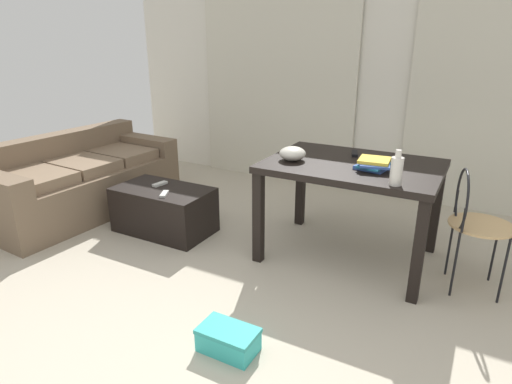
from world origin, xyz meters
The scene contains 15 objects.
ground_plane centered at (0.00, 1.27, 0.00)m, with size 8.04×8.04×0.00m, color #B2A893.
wall_back centered at (0.00, 3.35, 1.22)m, with size 6.28×0.10×2.44m, color silver.
curtains centered at (0.00, 3.26, 1.10)m, with size 4.29×0.03×2.19m.
couch centered at (-2.43, 1.40, 0.30)m, with size 0.97×1.89×0.73m.
coffee_table centered at (-1.37, 1.40, 0.20)m, with size 0.84×0.49×0.40m.
craft_table centered at (0.18, 1.72, 0.66)m, with size 1.24×0.90×0.76m.
wire_chair centered at (1.01, 1.66, 0.53)m, with size 0.41×0.43×0.84m.
bottle_near centered at (0.56, 1.36, 0.86)m, with size 0.08×0.08×0.22m.
bowl centered at (-0.24, 1.58, 0.81)m, with size 0.20×0.20×0.10m, color beige.
book_stack centered at (0.36, 1.64, 0.80)m, with size 0.26×0.29×0.08m.
tv_remote_on_table centered at (0.13, 1.95, 0.77)m, with size 0.04×0.15×0.02m, color black.
scissors centered at (-0.27, 1.82, 0.76)m, with size 0.04×0.10×0.00m.
tv_remote_primary centered at (-1.45, 1.46, 0.41)m, with size 0.05×0.14×0.02m, color #B7B7B2.
tv_remote_secondary centered at (-1.25, 1.28, 0.41)m, with size 0.05×0.14×0.02m, color #B7B7B2.
shoebox centered at (-0.05, 0.34, 0.07)m, with size 0.32×0.20×0.14m.
Camera 1 is at (1.02, -1.29, 1.63)m, focal length 30.21 mm.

